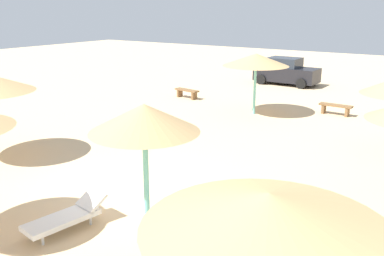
# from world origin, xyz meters

# --- Properties ---
(ground_plane) EXTENTS (80.00, 80.00, 0.00)m
(ground_plane) POSITION_xyz_m (0.00, 0.00, 0.00)
(ground_plane) COLOR #DBBA8C
(parasol_0) EXTENTS (2.34, 2.34, 2.96)m
(parasol_0) POSITION_xyz_m (1.62, -1.18, 2.65)
(parasol_0) COLOR #6BC6BC
(parasol_0) RESTS_ON ground
(parasol_1) EXTENTS (3.05, 3.05, 2.83)m
(parasol_1) POSITION_xyz_m (5.43, -3.51, 2.59)
(parasol_1) COLOR #6BC6BC
(parasol_1) RESTS_ON ground
(parasol_4) EXTENTS (3.03, 3.03, 2.82)m
(parasol_4) POSITION_xyz_m (-1.29, 10.17, 2.53)
(parasol_4) COLOR #6BC6BC
(parasol_4) RESTS_ON ground
(lounger_0) EXTENTS (0.94, 1.98, 0.67)m
(lounger_0) POSITION_xyz_m (-0.03, -2.04, 0.31)
(lounger_0) COLOR white
(lounger_0) RESTS_ON ground
(bench_0) EXTENTS (1.54, 0.63, 0.49)m
(bench_0) POSITION_xyz_m (-5.93, 11.34, 0.35)
(bench_0) COLOR brown
(bench_0) RESTS_ON ground
(bench_1) EXTENTS (1.51, 0.44, 0.49)m
(bench_1) POSITION_xyz_m (1.96, 12.11, 0.35)
(bench_1) COLOR brown
(bench_1) RESTS_ON ground
(parked_car) EXTENTS (4.03, 2.04, 1.72)m
(parked_car) POSITION_xyz_m (-3.06, 18.47, 0.82)
(parked_car) COLOR black
(parked_car) RESTS_ON ground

